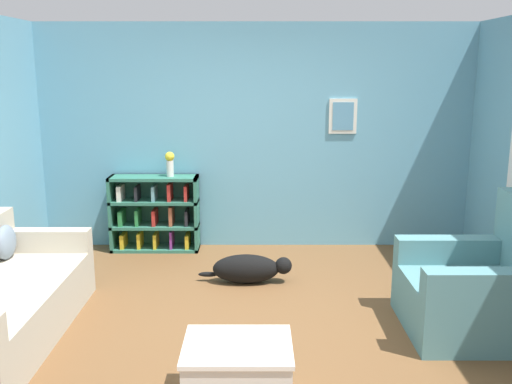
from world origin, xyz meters
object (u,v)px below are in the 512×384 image
Objects in this scene: coffee_table at (238,372)px; vase at (170,162)px; recliner_chair at (482,289)px; dog at (249,269)px; bookshelf at (155,214)px.

coffee_table is 2.40× the size of vase.
vase is at bearing 143.09° from recliner_chair.
recliner_chair is at bearing -28.90° from dog.
vase reaches higher than dog.
recliner_chair is 3.57m from vase.
bookshelf is 3.57× the size of vase.
bookshelf is 1.49× the size of coffee_table.
recliner_chair reaches higher than bookshelf.
bookshelf is at bearing 144.70° from recliner_chair.
vase reaches higher than bookshelf.
dog is 1.66m from vase.
dog is (0.04, 2.10, -0.07)m from coffee_table.
recliner_chair is 2.17m from dog.
recliner_chair is at bearing -36.91° from vase.
vase is at bearing 105.37° from coffee_table.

